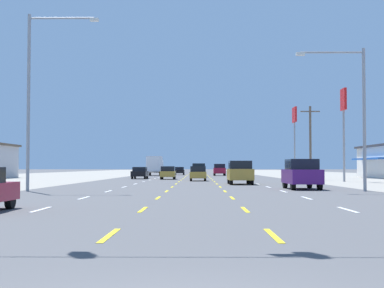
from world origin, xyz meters
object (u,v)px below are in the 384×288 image
hatchback_center_turn_midfar (198,173)px  streetlight_left_row_0 (35,89)px  sedan_inner_left_distant_c (179,171)px  sedan_far_left_farther (140,173)px  suv_center_turn_farthest (199,170)px  pole_sign_right_row_1 (344,112)px  suv_inner_right_mid (240,172)px  suv_inner_right_distant_b (219,170)px  box_truck_far_left_distant_a (155,165)px  hatchback_inner_left_far (168,173)px  suv_far_right_near (302,174)px  streetlight_right_row_0 (356,107)px  pole_sign_right_row_2 (294,122)px

hatchback_center_turn_midfar → streetlight_left_row_0: bearing=-110.7°
hatchback_center_turn_midfar → sedan_inner_left_distant_c: size_ratio=0.87×
sedan_far_left_farther → sedan_inner_left_distant_c: (3.74, 35.95, 0.00)m
suv_center_turn_farthest → pole_sign_right_row_1: pole_sign_right_row_1 is taller
sedan_inner_left_distant_c → streetlight_left_row_0: bearing=-95.1°
hatchback_center_turn_midfar → pole_sign_right_row_1: bearing=-11.8°
suv_inner_right_mid → suv_inner_right_distant_b: 48.90m
hatchback_center_turn_midfar → suv_inner_right_distant_b: suv_inner_right_distant_b is taller
suv_inner_right_distant_b → box_truck_far_left_distant_a: bearing=-178.0°
hatchback_inner_left_far → sedan_far_left_farther: size_ratio=0.87×
hatchback_center_turn_midfar → streetlight_left_row_0: streetlight_left_row_0 is taller
pole_sign_right_row_1 → suv_inner_right_distant_b: bearing=105.3°
suv_inner_right_mid → hatchback_center_turn_midfar: (-3.54, 11.94, -0.24)m
sedan_far_left_farther → suv_center_turn_farthest: (7.28, 13.65, 0.27)m
hatchback_inner_left_far → pole_sign_right_row_1: size_ratio=0.42×
suv_center_turn_farthest → pole_sign_right_row_1: 31.47m
suv_far_right_near → hatchback_inner_left_far: 32.14m
box_truck_far_left_distant_a → pole_sign_right_row_1: bearing=-61.2°
hatchback_inner_left_far → sedan_inner_left_distant_c: 38.83m
sedan_far_left_farther → sedan_inner_left_distant_c: same height
suv_far_right_near → streetlight_right_row_0: 5.98m
suv_far_right_near → hatchback_inner_left_far: (-10.39, 30.42, -0.24)m
suv_inner_right_mid → streetlight_right_row_0: bearing=-67.0°
sedan_far_left_farther → suv_inner_right_distant_b: suv_inner_right_distant_b is taller
suv_inner_right_mid → streetlight_left_row_0: 20.18m
suv_inner_right_distant_b → suv_far_right_near: bearing=-86.9°
sedan_far_left_farther → pole_sign_right_row_1: 26.41m
hatchback_center_turn_midfar → suv_center_turn_farthest: bearing=89.8°
box_truck_far_left_distant_a → streetlight_left_row_0: bearing=-92.4°
sedan_inner_left_distant_c → hatchback_center_turn_midfar: bearing=-85.8°
hatchback_inner_left_far → suv_inner_right_distant_b: size_ratio=0.80×
box_truck_far_left_distant_a → streetlight_left_row_0: size_ratio=0.67×
hatchback_center_turn_midfar → pole_sign_right_row_2: pole_sign_right_row_2 is taller
pole_sign_right_row_1 → suv_inner_right_mid: bearing=-141.0°
suv_inner_right_distant_b → streetlight_left_row_0: (-13.45, -63.06, 5.18)m
suv_center_turn_farthest → streetlight_left_row_0: streetlight_left_row_0 is taller
pole_sign_right_row_2 → sedan_far_left_farther: bearing=-153.0°
box_truck_far_left_distant_a → pole_sign_right_row_2: bearing=-36.2°
sedan_far_left_farther → sedan_inner_left_distant_c: 36.15m
sedan_inner_left_distant_c → streetlight_left_row_0: 73.20m
suv_far_right_near → suv_center_turn_farthest: size_ratio=1.00×
sedan_far_left_farther → pole_sign_right_row_2: (20.84, 10.62, 7.06)m
suv_inner_right_distant_b → streetlight_right_row_0: streetlight_right_row_0 is taller
suv_far_right_near → streetlight_left_row_0: size_ratio=0.45×
hatchback_inner_left_far → pole_sign_right_row_2: (17.22, 13.50, 7.03)m
sedan_inner_left_distant_c → streetlight_right_row_0: 73.99m
suv_far_right_near → sedan_inner_left_distant_c: (-10.28, 69.25, -0.27)m
suv_center_turn_farthest → streetlight_right_row_0: streetlight_right_row_0 is taller
suv_far_right_near → streetlight_right_row_0: (2.72, -3.46, 4.05)m
suv_inner_right_distant_b → sedan_inner_left_distant_c: size_ratio=1.09×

